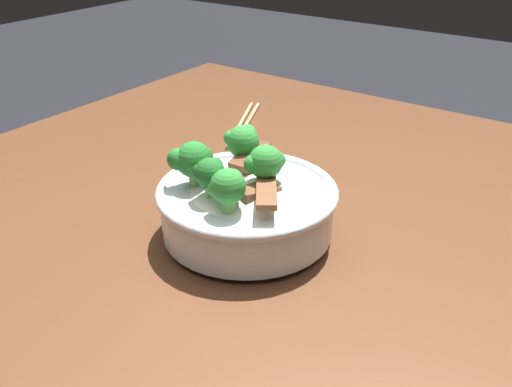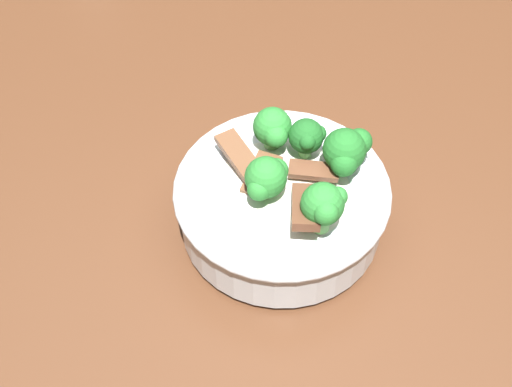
% 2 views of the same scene
% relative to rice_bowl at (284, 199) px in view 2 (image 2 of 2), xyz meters
% --- Properties ---
extents(dining_table, '(1.42, 1.05, 0.79)m').
position_rel_rice_bowl_xyz_m(dining_table, '(-0.08, 0.06, -0.16)').
color(dining_table, '#56331E').
rests_on(dining_table, ground).
extents(rice_bowl, '(0.23, 0.23, 0.13)m').
position_rel_rice_bowl_xyz_m(rice_bowl, '(0.00, 0.00, 0.00)').
color(rice_bowl, silver).
rests_on(rice_bowl, dining_table).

